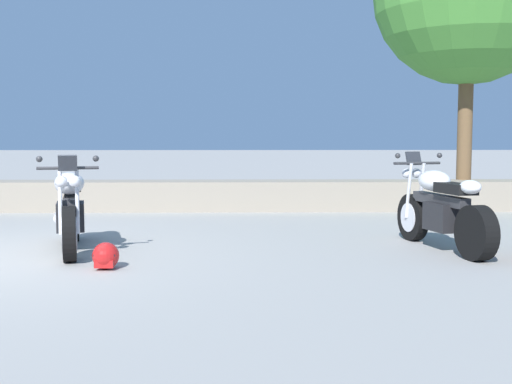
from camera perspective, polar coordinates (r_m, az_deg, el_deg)
stone_wall at (r=12.33m, az=-14.54°, el=-0.32°), size 36.00×0.80×0.55m
motorcycle_silver_near_left at (r=7.98m, az=-16.26°, el=-1.63°), size 0.85×2.04×1.18m
motorcycle_white_centre at (r=8.09m, az=16.21°, el=-1.54°), size 0.84×2.04×1.18m
rider_helmet at (r=6.83m, az=-13.28°, el=-5.59°), size 0.28×0.28×0.28m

